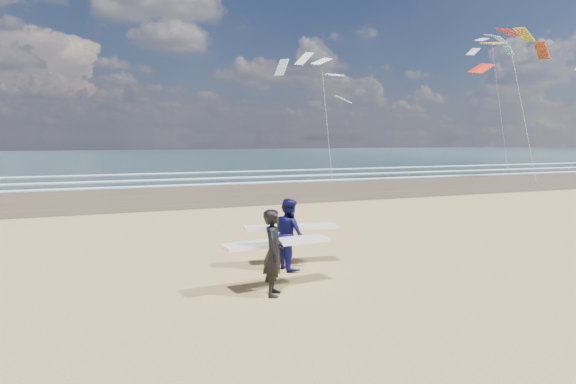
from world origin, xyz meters
name	(u,v)px	position (x,y,z in m)	size (l,w,h in m)	color
wet_sand_strip	(474,182)	(20.00, 18.00, 0.01)	(220.00, 12.00, 0.01)	#473926
ocean	(240,156)	(20.00, 72.00, 0.01)	(220.00, 100.00, 0.02)	#1B373D
foam_breakers	(390,172)	(20.00, 28.10, 0.05)	(220.00, 11.70, 0.05)	white
surfer_near	(274,251)	(-1.24, -0.15, 0.84)	(2.24, 1.08, 1.65)	black
surfer_far	(289,233)	(-0.25, 1.51, 0.82)	(2.26, 1.21, 1.62)	#0B0C40
kite_0	(517,81)	(23.29, 17.88, 6.86)	(6.86, 4.85, 11.70)	slate
kite_1	(325,97)	(13.41, 27.42, 6.15)	(6.88, 4.86, 10.41)	slate
kite_5	(497,88)	(35.33, 32.01, 7.99)	(5.72, 4.73, 14.73)	slate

